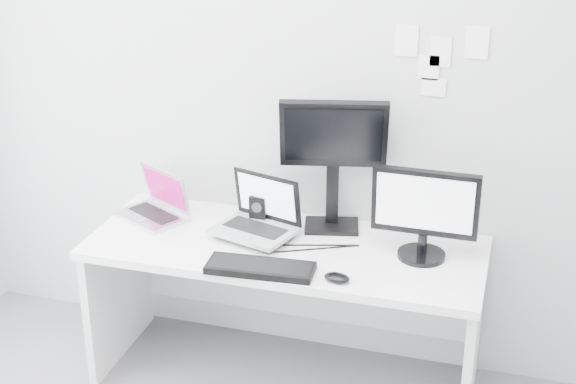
% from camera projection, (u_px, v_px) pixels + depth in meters
% --- Properties ---
extents(back_wall, '(3.60, 0.00, 3.60)m').
position_uv_depth(back_wall, '(306.00, 92.00, 3.83)').
color(back_wall, '#B6B9BC').
rests_on(back_wall, ground).
extents(desk, '(1.80, 0.70, 0.73)m').
position_uv_depth(desk, '(285.00, 314.00, 3.91)').
color(desk, white).
rests_on(desk, ground).
extents(macbook, '(0.41, 0.37, 0.25)m').
position_uv_depth(macbook, '(150.00, 195.00, 3.98)').
color(macbook, '#AAABAF').
rests_on(macbook, desk).
extents(speaker, '(0.08, 0.08, 0.16)m').
position_uv_depth(speaker, '(259.00, 210.00, 3.92)').
color(speaker, black).
rests_on(speaker, desk).
extents(dell_laptop, '(0.42, 0.37, 0.30)m').
position_uv_depth(dell_laptop, '(253.00, 209.00, 3.76)').
color(dell_laptop, '#9DA0A4').
rests_on(dell_laptop, desk).
extents(rear_monitor, '(0.51, 0.28, 0.66)m').
position_uv_depth(rear_monitor, '(333.00, 163.00, 3.80)').
color(rear_monitor, black).
rests_on(rear_monitor, desk).
extents(samsung_monitor, '(0.46, 0.22, 0.42)m').
position_uv_depth(samsung_monitor, '(424.00, 213.00, 3.57)').
color(samsung_monitor, black).
rests_on(samsung_monitor, desk).
extents(keyboard, '(0.47, 0.20, 0.03)m').
position_uv_depth(keyboard, '(260.00, 268.00, 3.53)').
color(keyboard, black).
rests_on(keyboard, desk).
extents(mouse, '(0.12, 0.08, 0.04)m').
position_uv_depth(mouse, '(337.00, 278.00, 3.44)').
color(mouse, black).
rests_on(mouse, desk).
extents(wall_note_0, '(0.10, 0.00, 0.14)m').
position_uv_depth(wall_note_0, '(406.00, 40.00, 3.60)').
color(wall_note_0, white).
rests_on(wall_note_0, back_wall).
extents(wall_note_1, '(0.09, 0.00, 0.13)m').
position_uv_depth(wall_note_1, '(441.00, 52.00, 3.58)').
color(wall_note_1, white).
rests_on(wall_note_1, back_wall).
extents(wall_note_2, '(0.10, 0.00, 0.14)m').
position_uv_depth(wall_note_2, '(477.00, 42.00, 3.52)').
color(wall_note_2, white).
rests_on(wall_note_2, back_wall).
extents(wall_note_3, '(0.11, 0.00, 0.08)m').
position_uv_depth(wall_note_3, '(433.00, 87.00, 3.65)').
color(wall_note_3, white).
rests_on(wall_note_3, back_wall).
extents(wall_note_4, '(0.09, 0.00, 0.11)m').
position_uv_depth(wall_note_4, '(429.00, 68.00, 3.62)').
color(wall_note_4, white).
rests_on(wall_note_4, back_wall).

